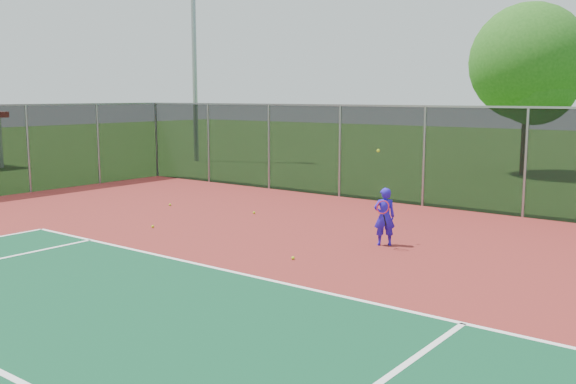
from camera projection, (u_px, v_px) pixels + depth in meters
name	position (u px, v px, depth m)	size (l,w,h in m)	color
ground	(222.00, 358.00, 8.22)	(120.00, 120.00, 0.00)	#2E5E1A
court_apron	(312.00, 315.00, 9.79)	(30.00, 20.00, 0.02)	maroon
fence_back	(526.00, 161.00, 17.40)	(30.00, 0.06, 3.03)	black
tennis_player	(384.00, 216.00, 14.22)	(0.59, 0.68, 2.13)	#2716D2
practice_ball_0	(293.00, 258.00, 13.05)	(0.07, 0.07, 0.07)	#ACCC17
practice_ball_2	(153.00, 227.00, 16.19)	(0.07, 0.07, 0.07)	#ACCC17
practice_ball_3	(254.00, 213.00, 18.10)	(0.07, 0.07, 0.07)	#ACCC17
practice_ball_5	(170.00, 205.00, 19.43)	(0.07, 0.07, 0.07)	#ACCC17
floodlight_nw	(193.00, 15.00, 31.85)	(0.90, 0.40, 12.98)	gray
tree_back_left	(530.00, 68.00, 26.36)	(4.85, 4.85, 7.12)	#332212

